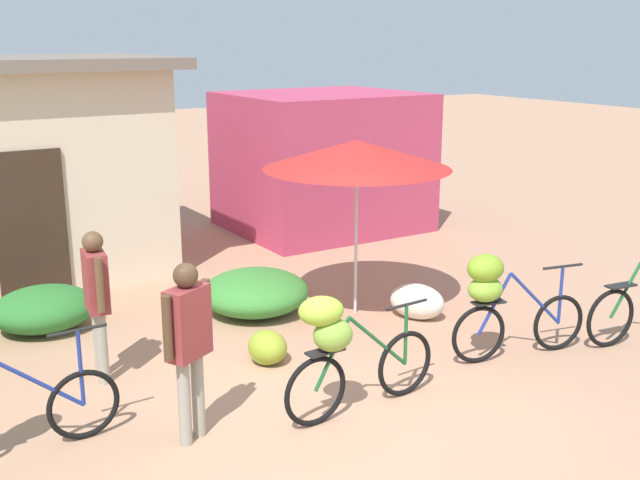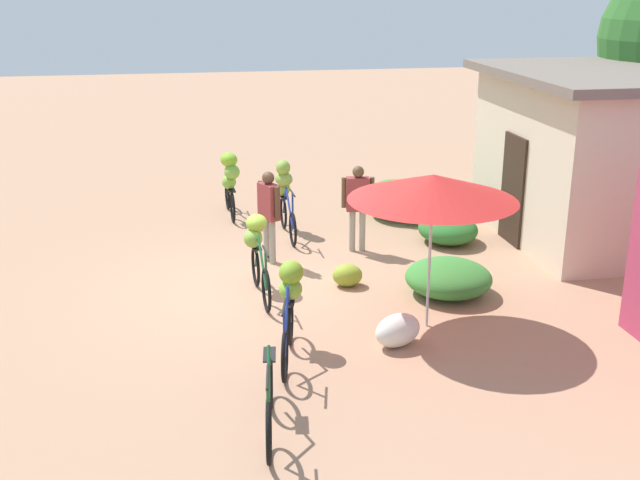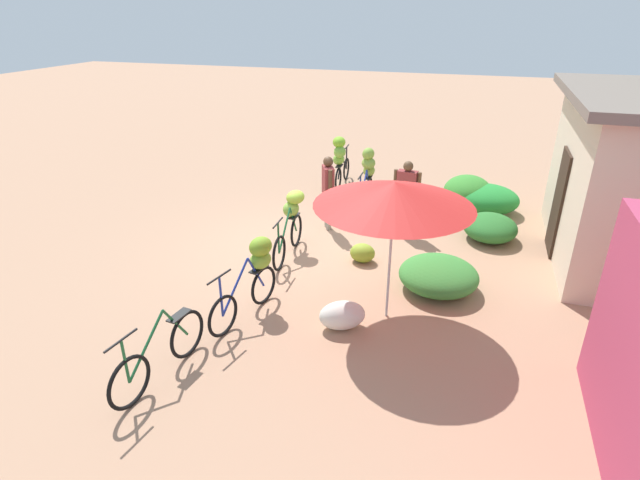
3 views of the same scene
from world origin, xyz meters
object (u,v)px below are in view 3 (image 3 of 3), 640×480
Objects in this scene: bicycle_by_shop at (254,270)px; produce_sack at (342,315)px; bicycle_leftmost at (340,157)px; person_vendor at (406,190)px; bicycle_center_loaded at (291,218)px; person_bystander at (328,186)px; bicycle_rightmost at (160,355)px; bicycle_near_pile at (367,174)px; banana_pile_on_ground at (362,253)px; market_umbrella at (394,194)px.

bicycle_by_shop reaches higher than produce_sack.
person_vendor reaches higher than bicycle_leftmost.
person_bystander reaches higher than bicycle_center_loaded.
bicycle_near_pile is at bearing 170.76° from bicycle_rightmost.
person_vendor is (-3.77, 1.76, 0.24)m from bicycle_by_shop.
person_vendor is (-1.62, 0.53, 0.78)m from banana_pile_on_ground.
bicycle_center_loaded is 3.39× the size of banana_pile_on_ground.
bicycle_center_loaded is (2.93, -0.83, -0.10)m from bicycle_near_pile.
person_vendor is (1.30, 1.12, 0.14)m from bicycle_near_pile.
produce_sack is (6.21, 1.77, -0.62)m from bicycle_leftmost.
bicycle_near_pile is (1.07, 0.96, -0.03)m from bicycle_leftmost.
bicycle_rightmost is 1.12× the size of person_vendor.
person_vendor is at bearing 154.97° from bicycle_by_shop.
bicycle_leftmost reaches higher than banana_pile_on_ground.
bicycle_rightmost is (1.87, -0.49, -0.34)m from bicycle_by_shop.
bicycle_by_shop is at bearing -7.18° from bicycle_near_pile.
market_umbrella reaches higher than bicycle_by_shop.
banana_pile_on_ground is (3.99, 1.55, -0.67)m from bicycle_leftmost.
bicycle_leftmost is 0.91× the size of bicycle_near_pile.
bicycle_near_pile is 1.06× the size of bicycle_by_shop.
bicycle_leftmost is 0.90× the size of bicycle_rightmost.
person_bystander is (2.67, 0.47, 0.14)m from bicycle_leftmost.
bicycle_near_pile is 3.05m from bicycle_center_loaded.
bicycle_center_loaded is at bearing -143.52° from produce_sack.
person_bystander reaches higher than person_vendor.
bicycle_center_loaded is at bearing 175.79° from bicycle_rightmost.
market_umbrella is 3.07m from bicycle_center_loaded.
bicycle_by_shop is at bearing 3.04° from bicycle_leftmost.
banana_pile_on_ground is 0.32× the size of person_bystander.
market_umbrella is at bearing 4.42° from person_vendor.
bicycle_rightmost is 2.64m from produce_sack.
bicycle_near_pile is 1.11× the size of person_vendor.
bicycle_near_pile is at bearing 162.90° from person_bystander.
bicycle_leftmost is 2.25× the size of produce_sack.
person_vendor is (-3.84, 0.32, 0.73)m from produce_sack.
bicycle_near_pile is 3.04m from banana_pile_on_ground.
bicycle_near_pile is 2.47× the size of produce_sack.
bicycle_near_pile is at bearing 164.13° from bicycle_center_loaded.
banana_pile_on_ground is at bearing 11.42° from bicycle_near_pile.
bicycle_by_shop is at bearing -25.03° from person_vendor.
bicycle_near_pile is (-4.61, -1.38, -1.22)m from market_umbrella.
market_umbrella reaches higher than bicycle_leftmost.
market_umbrella is 1.47× the size of person_vendor.
bicycle_leftmost reaches higher than produce_sack.
person_vendor is (2.37, 2.09, 0.11)m from bicycle_leftmost.
bicycle_rightmost is at bearing -14.71° from bicycle_by_shop.
bicycle_leftmost is at bearing -157.60° from market_umbrella.
bicycle_leftmost is at bearing -164.13° from produce_sack.
produce_sack reaches higher than banana_pile_on_ground.
bicycle_by_shop is 3.24× the size of banana_pile_on_ground.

